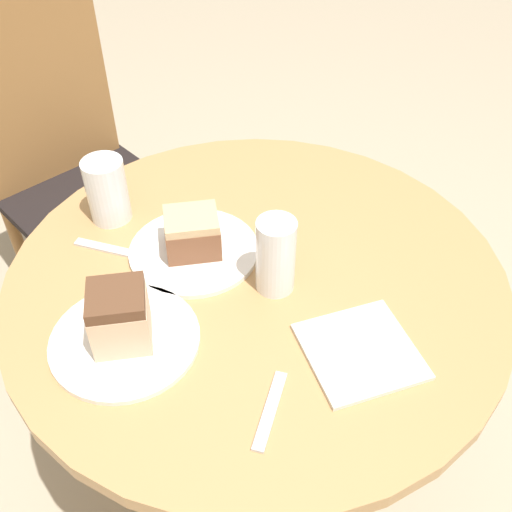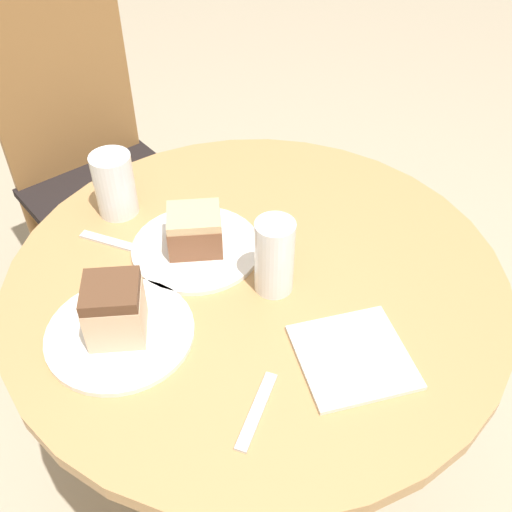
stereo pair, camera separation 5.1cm
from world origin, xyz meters
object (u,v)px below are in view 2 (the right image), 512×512
glass_water (115,188)px  glass_lemonade (274,259)px  chair (98,170)px  cake_slice_near (195,230)px  plate_near (196,248)px  cake_slice_far (115,310)px  plate_far (120,333)px

glass_water → glass_lemonade: bearing=-65.0°
glass_water → chair: bearing=80.1°
chair → cake_slice_near: size_ratio=7.79×
plate_near → glass_lemonade: glass_lemonade is taller
plate_near → cake_slice_near: bearing=90.0°
glass_lemonade → cake_slice_near: bearing=116.1°
cake_slice_far → glass_water: glass_water is taller
chair → plate_far: bearing=-113.2°
cake_slice_far → glass_water: 0.33m
plate_near → cake_slice_near: 0.04m
plate_near → glass_lemonade: 0.18m
plate_near → cake_slice_far: size_ratio=2.07×
plate_far → cake_slice_far: size_ratio=2.07×
cake_slice_near → glass_lemonade: size_ratio=0.87×
plate_near → glass_water: bearing=114.1°
chair → plate_near: 0.75m
cake_slice_near → cake_slice_far: size_ratio=1.07×
plate_near → glass_lemonade: bearing=-63.9°
cake_slice_near → chair: bearing=89.2°
cake_slice_far → glass_lemonade: size_ratio=0.82×
chair → plate_far: chair is taller
cake_slice_near → plate_far: bearing=-147.8°
plate_near → plate_far: bearing=-147.8°
chair → cake_slice_near: (-0.01, -0.71, 0.29)m
plate_far → glass_lemonade: (0.27, -0.03, 0.06)m
plate_far → glass_water: size_ratio=1.85×
glass_lemonade → chair: bearing=94.3°
glass_lemonade → glass_water: (-0.16, 0.34, -0.01)m
glass_lemonade → glass_water: size_ratio=1.09×
chair → cake_slice_far: chair is taller
plate_near → glass_lemonade: size_ratio=1.69×
chair → plate_near: chair is taller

